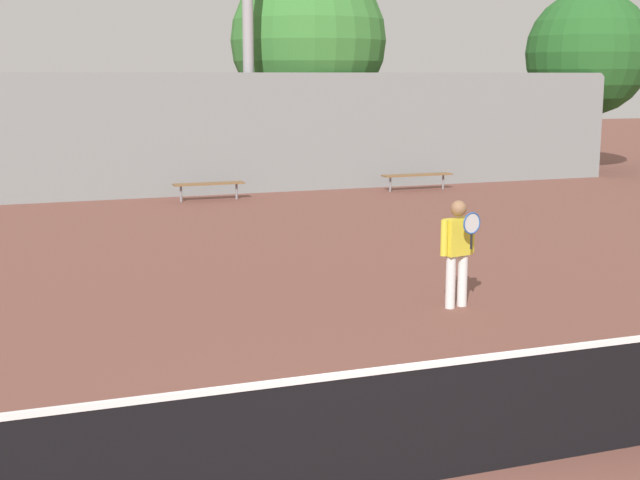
# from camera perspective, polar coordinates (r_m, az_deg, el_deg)

# --- Properties ---
(tennis_net) EXTENTS (12.36, 0.09, 1.03)m
(tennis_net) POSITION_cam_1_polar(r_m,az_deg,el_deg) (7.27, 4.42, -11.85)
(tennis_net) COLOR #195128
(tennis_net) RESTS_ON ground_plane
(tennis_player) EXTENTS (0.60, 0.46, 1.55)m
(tennis_player) POSITION_cam_1_polar(r_m,az_deg,el_deg) (12.79, 8.82, -0.42)
(tennis_player) COLOR silver
(tennis_player) RESTS_ON ground_plane
(bench_courtside_far) EXTENTS (1.88, 0.40, 0.47)m
(bench_courtside_far) POSITION_cam_1_polar(r_m,az_deg,el_deg) (23.76, -7.12, 3.55)
(bench_courtside_far) COLOR brown
(bench_courtside_far) RESTS_ON ground_plane
(bench_adjacent_court) EXTENTS (2.11, 0.40, 0.47)m
(bench_adjacent_court) POSITION_cam_1_polar(r_m,az_deg,el_deg) (25.82, 6.24, 4.12)
(bench_adjacent_court) COLOR brown
(bench_adjacent_court) RESTS_ON ground_plane
(back_fence) EXTENTS (31.37, 0.06, 3.35)m
(back_fence) POSITION_cam_1_polar(r_m,az_deg,el_deg) (24.28, -13.49, 6.44)
(back_fence) COLOR gray
(back_fence) RESTS_ON ground_plane
(tree_green_broad) EXTENTS (4.79, 4.79, 6.71)m
(tree_green_broad) POSITION_cam_1_polar(r_m,az_deg,el_deg) (28.06, -0.74, 12.59)
(tree_green_broad) COLOR brown
(tree_green_broad) RESTS_ON ground_plane
(tree_dark_dense) EXTENTS (4.21, 4.21, 6.12)m
(tree_dark_dense) POSITION_cam_1_polar(r_m,az_deg,el_deg) (32.18, 16.80, 11.34)
(tree_dark_dense) COLOR brown
(tree_dark_dense) RESTS_ON ground_plane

